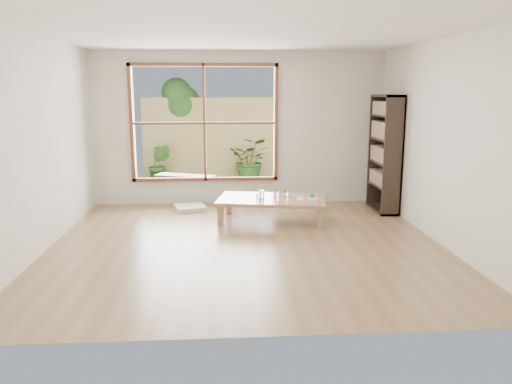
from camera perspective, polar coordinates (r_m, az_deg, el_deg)
ground at (r=6.50m, az=-1.10°, el=-5.92°), size 5.00×5.00×0.00m
low_table at (r=7.55m, az=1.81°, el=-1.01°), size 1.74×1.18×0.35m
floor_cushion at (r=8.39m, az=-7.55°, el=-1.76°), size 0.59×0.59×0.07m
bookshelf at (r=8.36m, az=14.51°, el=4.26°), size 0.30×0.85×1.89m
glass_tall at (r=7.42m, az=0.66°, el=-0.35°), size 0.08×0.08×0.14m
glass_mid at (r=7.65m, az=3.43°, el=-0.19°), size 0.07×0.07×0.09m
glass_short at (r=7.65m, az=2.35°, el=-0.17°), size 0.07×0.07×0.09m
glass_small at (r=7.52m, az=0.29°, el=-0.41°), size 0.07×0.07×0.08m
food_tray at (r=7.46m, az=5.97°, el=-0.72°), size 0.33×0.26×0.10m
deck at (r=9.95m, az=-5.51°, el=0.19°), size 2.80×2.00×0.05m
garden_bench at (r=9.47m, az=-8.07°, el=1.57°), size 1.19×0.72×0.36m
bamboo_fence at (r=10.81m, az=-5.45°, el=5.92°), size 2.80×0.06×1.80m
shrub_right at (r=10.65m, az=-0.60°, el=3.73°), size 1.02×0.94×0.95m
shrub_left at (r=10.52m, az=-10.99°, el=3.13°), size 0.51×0.43×0.85m
garden_tree at (r=11.10m, az=-9.02°, el=9.73°), size 1.04×0.85×2.22m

